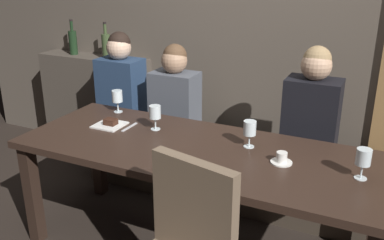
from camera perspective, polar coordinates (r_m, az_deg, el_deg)
The scene contains 16 objects.
back_wall_tiled at distance 3.48m, azimuth 9.59°, elevation 15.55°, with size 6.00×0.12×3.00m, color brown.
back_counter at distance 4.24m, azimuth -12.50°, elevation 2.03°, with size 1.10×0.28×0.95m, color #494138.
dining_table at distance 2.58m, azimuth 0.74°, elevation -5.47°, with size 2.20×0.84×0.74m.
banquette_bench at distance 3.36m, azimuth 5.77°, elevation -7.22°, with size 2.50×0.44×0.45m.
diner_redhead at distance 3.60m, azimuth -9.46°, elevation 4.87°, with size 0.36×0.24×0.80m.
diner_bearded at distance 3.35m, azimuth -2.31°, elevation 3.44°, with size 0.36×0.24×0.75m.
diner_far_end at distance 2.98m, azimuth 15.69°, elevation 1.26°, with size 0.36×0.24×0.82m.
wine_bottle_dark_red at distance 4.23m, azimuth -15.60°, elevation 10.04°, with size 0.08×0.08×0.33m.
wine_bottle_pale_label at distance 3.97m, azimuth -11.39°, elevation 9.76°, with size 0.08×0.08×0.33m.
wine_glass_center_back at distance 2.32m, azimuth 21.90°, elevation -4.78°, with size 0.08×0.08×0.16m.
wine_glass_far_left at distance 3.15m, azimuth -9.95°, elevation 3.01°, with size 0.08×0.08×0.16m.
wine_glass_center_front at distance 2.54m, azimuth 7.71°, elevation -1.24°, with size 0.08×0.08×0.16m.
wine_glass_end_right at distance 2.79m, azimuth -4.95°, elevation 0.91°, with size 0.08×0.08×0.16m.
espresso_cup at distance 2.40m, azimuth 11.87°, elevation -5.07°, with size 0.12×0.12×0.06m.
dessert_plate at distance 2.93m, azimuth -10.89°, elevation -0.50°, with size 0.19×0.19×0.05m.
fork_on_table at distance 2.88m, azimuth -8.35°, elevation -0.94°, with size 0.02×0.17×0.01m, color silver.
Camera 1 is at (0.97, -2.11, 1.78)m, focal length 39.96 mm.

